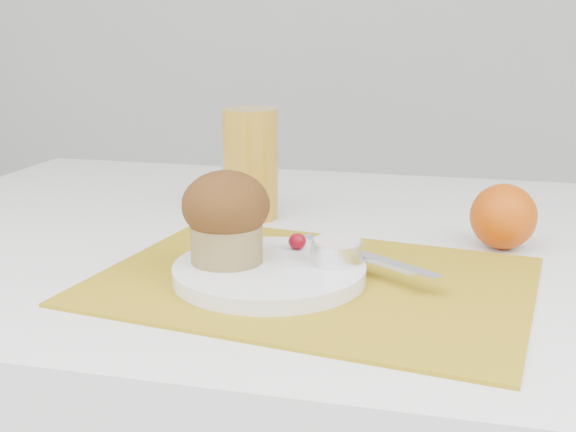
% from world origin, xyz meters
% --- Properties ---
extents(placemat, '(0.47, 0.37, 0.00)m').
position_xyz_m(placemat, '(0.03, -0.11, 0.75)').
color(placemat, '#AE8B18').
rests_on(placemat, table).
extents(plate, '(0.22, 0.22, 0.02)m').
position_xyz_m(plate, '(-0.01, -0.13, 0.76)').
color(plate, white).
rests_on(plate, placemat).
extents(ramekin, '(0.05, 0.05, 0.02)m').
position_xyz_m(ramekin, '(0.06, -0.10, 0.78)').
color(ramekin, silver).
rests_on(ramekin, plate).
extents(cream, '(0.05, 0.05, 0.01)m').
position_xyz_m(cream, '(0.06, -0.10, 0.79)').
color(cream, silver).
rests_on(cream, ramekin).
extents(raspberry_near, '(0.02, 0.02, 0.02)m').
position_xyz_m(raspberry_near, '(0.01, -0.07, 0.78)').
color(raspberry_near, '#5D020B').
rests_on(raspberry_near, plate).
extents(raspberry_far, '(0.02, 0.02, 0.02)m').
position_xyz_m(raspberry_far, '(0.04, -0.10, 0.78)').
color(raspberry_far, '#570213').
rests_on(raspberry_far, plate).
extents(butter_knife, '(0.16, 0.12, 0.00)m').
position_xyz_m(butter_knife, '(0.08, -0.08, 0.77)').
color(butter_knife, silver).
rests_on(butter_knife, plate).
extents(orange, '(0.08, 0.08, 0.08)m').
position_xyz_m(orange, '(0.23, 0.05, 0.79)').
color(orange, '#C54B06').
rests_on(orange, table).
extents(juice_glass, '(0.09, 0.09, 0.15)m').
position_xyz_m(juice_glass, '(-0.10, 0.12, 0.82)').
color(juice_glass, gold).
rests_on(juice_glass, table).
extents(muffin, '(0.09, 0.09, 0.10)m').
position_xyz_m(muffin, '(-0.05, -0.13, 0.82)').
color(muffin, olive).
rests_on(muffin, plate).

